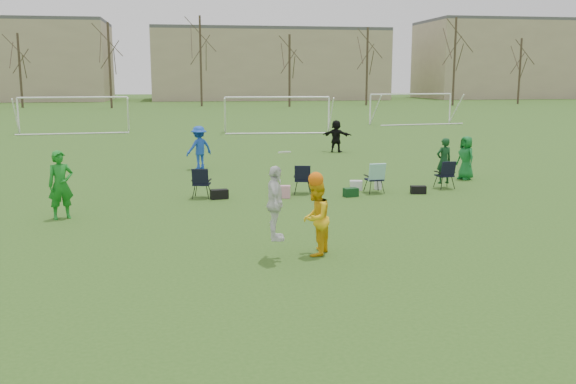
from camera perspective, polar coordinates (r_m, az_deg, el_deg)
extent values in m
plane|color=#2F531A|center=(13.49, 2.27, -6.33)|extent=(260.00, 260.00, 0.00)
imported|color=#15791E|center=(18.50, -19.55, 0.61)|extent=(0.81, 0.69, 1.88)
imported|color=#1843B9|center=(27.15, -7.91, 3.93)|extent=(1.35, 1.17, 1.81)
imported|color=#126627|center=(25.07, 15.53, 2.94)|extent=(0.74, 0.92, 1.64)
imported|color=black|center=(33.06, 4.31, 4.98)|extent=(1.56, 1.21, 1.65)
imported|color=white|center=(13.47, -1.15, -1.01)|extent=(0.46, 0.96, 1.59)
imported|color=yellow|center=(13.91, 2.46, -2.34)|extent=(0.93, 1.00, 1.64)
sphere|color=orange|center=(13.75, 2.49, 1.12)|extent=(0.33, 0.33, 0.33)
cylinder|color=white|center=(13.23, -0.31, 3.56)|extent=(0.27, 0.27, 0.08)
imported|color=#103A1A|center=(22.98, 13.70, 2.71)|extent=(0.64, 0.48, 1.60)
cube|color=black|center=(20.52, -6.13, -0.19)|extent=(0.59, 0.39, 0.30)
cube|color=pink|center=(20.54, -0.29, 0.02)|extent=(0.39, 0.29, 0.40)
cube|color=#0F3917|center=(20.89, 5.60, -0.02)|extent=(0.50, 0.37, 0.28)
cube|color=silver|center=(22.13, 6.07, 0.60)|extent=(0.47, 0.38, 0.32)
cylinder|color=silver|center=(22.32, 8.01, 0.61)|extent=(0.26, 0.26, 0.30)
cube|color=black|center=(21.75, 11.50, 0.20)|extent=(0.53, 0.34, 0.26)
cube|color=black|center=(20.73, -7.69, 0.81)|extent=(0.71, 0.71, 0.96)
cube|color=black|center=(21.30, 1.32, 1.15)|extent=(0.72, 0.72, 0.96)
cube|color=black|center=(21.65, 7.67, 1.21)|extent=(0.65, 0.65, 0.96)
cube|color=black|center=(22.95, 13.74, 1.52)|extent=(0.66, 0.66, 0.96)
cylinder|color=white|center=(47.70, -22.87, 6.28)|extent=(0.12, 0.12, 2.40)
cylinder|color=white|center=(47.20, -14.02, 6.74)|extent=(0.12, 0.12, 2.40)
cylinder|color=white|center=(47.26, -18.55, 7.98)|extent=(7.28, 0.76, 0.12)
cylinder|color=white|center=(45.09, -5.62, 6.84)|extent=(0.12, 0.12, 2.40)
cylinder|color=white|center=(45.65, 3.65, 6.91)|extent=(0.12, 0.12, 2.40)
cylinder|color=white|center=(45.17, -0.96, 8.42)|extent=(7.29, 0.63, 0.12)
cylinder|color=white|center=(52.42, 7.32, 7.28)|extent=(0.12, 0.12, 2.40)
cylinder|color=white|center=(55.86, 14.20, 7.23)|extent=(0.12, 0.12, 2.40)
cylinder|color=white|center=(54.00, 10.91, 8.54)|extent=(7.25, 1.13, 0.12)
cylinder|color=#382B21|center=(86.36, -22.72, 9.92)|extent=(0.28, 0.28, 9.00)
cylinder|color=#382B21|center=(81.60, -15.57, 10.77)|extent=(0.28, 0.28, 10.20)
cylinder|color=#382B21|center=(84.22, -7.77, 11.43)|extent=(0.28, 0.28, 11.40)
cylinder|color=#382B21|center=(82.30, 0.13, 10.72)|extent=(0.28, 0.28, 9.00)
cylinder|color=#382B21|center=(87.70, 7.04, 11.01)|extent=(0.28, 0.28, 10.20)
cylinder|color=#382B21|center=(88.66, 14.58, 11.14)|extent=(0.28, 0.28, 11.40)
cylinder|color=#382B21|center=(96.22, 19.90, 10.05)|extent=(0.28, 0.28, 9.00)
cube|color=tan|center=(109.65, -1.77, 11.12)|extent=(38.00, 16.00, 11.00)
cube|color=tan|center=(123.03, 18.89, 10.96)|extent=(30.00, 16.00, 13.00)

